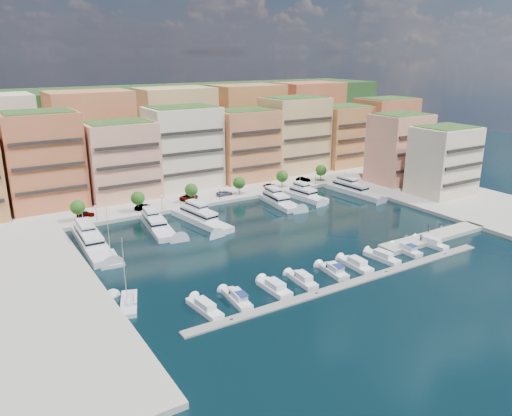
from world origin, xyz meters
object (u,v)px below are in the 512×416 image
object	(u,v)px
cruiser_3	(302,280)
cruiser_6	(382,257)
lamppost_1	(162,200)
yacht_0	(91,241)
lamppost_2	(219,191)
car_1	(143,207)
person_0	(421,238)
lamppost_3	(270,183)
tree_4	(282,176)
car_5	(303,179)
yacht_4	(278,201)
car_0	(85,214)
person_1	(428,229)
tree_5	(321,170)
sailboat_0	(129,304)
cruiser_2	(274,288)
sailboat_2	(112,259)
tender_1	(406,236)
yacht_6	(353,190)
cruiser_5	(356,265)
car_3	(224,193)
yacht_1	(157,225)
tree_3	(239,183)
yacht_2	(200,218)
yacht_5	(304,195)
lamppost_4	(316,176)
tree_0	(78,207)
cruiser_4	(334,271)
cruiser_0	(205,308)
cruiser_8	(431,243)
tender_3	(441,227)
car_4	(269,185)
cruiser_1	(237,299)
cruiser_7	(407,250)
car_2	(189,197)
tree_1	(138,198)
lamppost_0	(96,210)

from	to	relation	value
cruiser_3	cruiser_6	world-z (taller)	same
lamppost_1	yacht_0	distance (m)	27.28
lamppost_2	cruiser_6	bearing A→B (deg)	-79.61
car_1	person_0	world-z (taller)	person_0
lamppost_3	cruiser_6	xyz separation A→B (m)	(-7.77, -55.79, -3.28)
tree_4	car_5	world-z (taller)	tree_4
yacht_4	car_1	world-z (taller)	yacht_4
car_0	person_1	bearing A→B (deg)	-113.76
tree_5	lamppost_2	distance (m)	40.08
sailboat_0	cruiser_2	bearing A→B (deg)	-19.10
sailboat_2	car_5	world-z (taller)	sailboat_2
cruiser_2	car_5	size ratio (longest dim) A/B	1.68
sailboat_2	tender_1	bearing A→B (deg)	-20.07
yacht_6	cruiser_5	world-z (taller)	yacht_6
yacht_6	car_3	xyz separation A→B (m)	(-37.34, 16.25, 0.57)
yacht_1	cruiser_3	world-z (taller)	yacht_1
tree_3	yacht_6	world-z (taller)	tree_3
yacht_2	yacht_5	world-z (taller)	same
yacht_2	car_5	distance (m)	49.87
lamppost_2	lamppost_4	distance (m)	36.00
lamppost_1	car_1	bearing A→B (deg)	143.71
tender_1	lamppost_2	bearing A→B (deg)	15.79
tree_0	cruiser_4	bearing A→B (deg)	-57.70
cruiser_0	cruiser_8	world-z (taller)	same
cruiser_6	tree_3	bearing A→B (deg)	92.20
tender_3	car_4	bearing A→B (deg)	-1.35
tree_3	cruiser_2	world-z (taller)	tree_3
cruiser_2	cruiser_5	world-z (taller)	same
tree_5	cruiser_6	size ratio (longest dim) A/B	0.65
tree_3	person_0	xyz separation A→B (m)	(16.16, -56.53, -2.89)
cruiser_5	car_4	size ratio (longest dim) A/B	2.12
yacht_6	cruiser_1	distance (m)	79.54
cruiser_2	cruiser_5	distance (m)	20.47
car_1	cruiser_7	bearing A→B (deg)	-168.54
yacht_0	sailboat_0	xyz separation A→B (m)	(-1.80, -32.80, -0.90)
yacht_2	person_1	xyz separation A→B (m)	(42.76, -38.76, 0.70)
tree_3	yacht_4	world-z (taller)	tree_3
lamppost_2	cruiser_6	xyz separation A→B (m)	(10.23, -55.79, -3.28)
car_2	car_4	world-z (taller)	car_2
car_5	tender_1	bearing A→B (deg)	-169.65
tender_3	car_0	xyz separation A→B (m)	(-75.85, 53.97, 1.43)
lamppost_1	cruiser_1	world-z (taller)	lamppost_1
tree_0	tender_3	distance (m)	93.58
yacht_4	lamppost_4	bearing A→B (deg)	24.90
yacht_0	cruiser_3	xyz separation A→B (m)	(29.90, -41.51, -0.66)
cruiser_1	lamppost_1	bearing A→B (deg)	82.03
tree_1	lamppost_0	xyz separation A→B (m)	(-12.00, -2.30, -0.92)
cruiser_3	cruiser_8	xyz separation A→B (m)	(37.00, -0.01, -0.00)
tree_4	cruiser_7	size ratio (longest dim) A/B	0.77
tree_5	lamppost_2	xyz separation A→B (m)	(-40.00, -2.30, -0.92)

